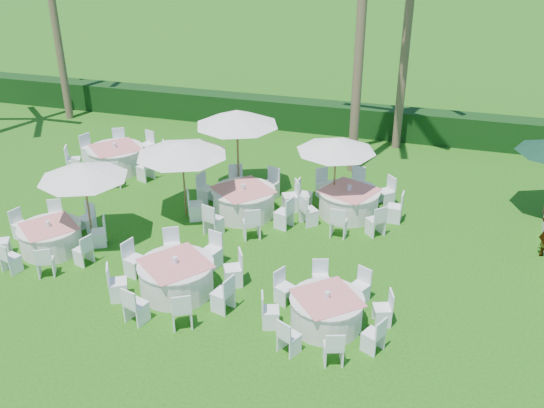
{
  "coord_description": "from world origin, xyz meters",
  "views": [
    {
      "loc": [
        6.1,
        -11.63,
        8.67
      ],
      "look_at": [
        1.97,
        2.38,
        1.3
      ],
      "focal_mm": 40.0,
      "sensor_mm": 36.0,
      "label": 1
    }
  ],
  "objects_px": {
    "umbrella_c": "(237,118)",
    "banquet_table_d": "(116,158)",
    "banquet_table_a": "(51,238)",
    "umbrella_a": "(83,171)",
    "umbrella_d": "(336,145)",
    "umbrella_b": "(182,148)",
    "banquet_table_c": "(327,310)",
    "banquet_table_e": "(244,201)",
    "banquet_table_f": "(349,202)",
    "banquet_table_b": "(176,277)"
  },
  "relations": [
    {
      "from": "banquet_table_f",
      "to": "umbrella_a",
      "type": "xyz_separation_m",
      "value": [
        -6.61,
        -3.71,
        1.76
      ]
    },
    {
      "from": "banquet_table_f",
      "to": "banquet_table_c",
      "type": "bearing_deg",
      "value": -85.17
    },
    {
      "from": "banquet_table_a",
      "to": "umbrella_c",
      "type": "distance_m",
      "value": 6.55
    },
    {
      "from": "banquet_table_d",
      "to": "umbrella_b",
      "type": "height_order",
      "value": "umbrella_b"
    },
    {
      "from": "banquet_table_a",
      "to": "umbrella_b",
      "type": "height_order",
      "value": "umbrella_b"
    },
    {
      "from": "banquet_table_c",
      "to": "umbrella_a",
      "type": "xyz_separation_m",
      "value": [
        -7.07,
        1.78,
        1.8
      ]
    },
    {
      "from": "banquet_table_a",
      "to": "umbrella_a",
      "type": "distance_m",
      "value": 2.1
    },
    {
      "from": "banquet_table_b",
      "to": "banquet_table_d",
      "type": "relative_size",
      "value": 0.96
    },
    {
      "from": "banquet_table_b",
      "to": "banquet_table_e",
      "type": "relative_size",
      "value": 0.96
    },
    {
      "from": "banquet_table_f",
      "to": "umbrella_a",
      "type": "bearing_deg",
      "value": -150.65
    },
    {
      "from": "banquet_table_a",
      "to": "umbrella_d",
      "type": "xyz_separation_m",
      "value": [
        6.94,
        4.67,
        1.74
      ]
    },
    {
      "from": "banquet_table_e",
      "to": "umbrella_d",
      "type": "relative_size",
      "value": 1.39
    },
    {
      "from": "banquet_table_c",
      "to": "umbrella_a",
      "type": "bearing_deg",
      "value": 165.87
    },
    {
      "from": "banquet_table_e",
      "to": "umbrella_c",
      "type": "xyz_separation_m",
      "value": [
        -0.65,
        1.42,
        2.14
      ]
    },
    {
      "from": "banquet_table_b",
      "to": "umbrella_b",
      "type": "height_order",
      "value": "umbrella_b"
    },
    {
      "from": "umbrella_c",
      "to": "umbrella_d",
      "type": "xyz_separation_m",
      "value": [
        3.21,
        -0.25,
        -0.46
      ]
    },
    {
      "from": "banquet_table_a",
      "to": "umbrella_a",
      "type": "xyz_separation_m",
      "value": [
        0.85,
        0.69,
        1.8
      ]
    },
    {
      "from": "banquet_table_d",
      "to": "umbrella_b",
      "type": "xyz_separation_m",
      "value": [
        3.76,
        -2.5,
        1.74
      ]
    },
    {
      "from": "umbrella_c",
      "to": "banquet_table_d",
      "type": "bearing_deg",
      "value": 173.34
    },
    {
      "from": "banquet_table_b",
      "to": "umbrella_b",
      "type": "bearing_deg",
      "value": 110.62
    },
    {
      "from": "banquet_table_e",
      "to": "umbrella_c",
      "type": "distance_m",
      "value": 2.65
    },
    {
      "from": "umbrella_a",
      "to": "banquet_table_f",
      "type": "bearing_deg",
      "value": 29.35
    },
    {
      "from": "umbrella_c",
      "to": "banquet_table_c",
      "type": "bearing_deg",
      "value": -55.11
    },
    {
      "from": "banquet_table_c",
      "to": "umbrella_a",
      "type": "height_order",
      "value": "umbrella_a"
    },
    {
      "from": "umbrella_a",
      "to": "umbrella_d",
      "type": "relative_size",
      "value": 1.0
    },
    {
      "from": "banquet_table_a",
      "to": "banquet_table_e",
      "type": "relative_size",
      "value": 0.88
    },
    {
      "from": "umbrella_d",
      "to": "umbrella_a",
      "type": "bearing_deg",
      "value": -146.84
    },
    {
      "from": "banquet_table_b",
      "to": "umbrella_b",
      "type": "xyz_separation_m",
      "value": [
        -1.43,
        3.81,
        1.76
      ]
    },
    {
      "from": "banquet_table_b",
      "to": "umbrella_d",
      "type": "bearing_deg",
      "value": 62.98
    },
    {
      "from": "banquet_table_e",
      "to": "umbrella_a",
      "type": "relative_size",
      "value": 1.39
    },
    {
      "from": "banquet_table_f",
      "to": "umbrella_d",
      "type": "distance_m",
      "value": 1.79
    },
    {
      "from": "banquet_table_d",
      "to": "umbrella_a",
      "type": "distance_m",
      "value": 5.44
    },
    {
      "from": "umbrella_b",
      "to": "umbrella_d",
      "type": "height_order",
      "value": "umbrella_b"
    },
    {
      "from": "banquet_table_e",
      "to": "banquet_table_f",
      "type": "distance_m",
      "value": 3.2
    },
    {
      "from": "banquet_table_d",
      "to": "umbrella_a",
      "type": "height_order",
      "value": "umbrella_a"
    },
    {
      "from": "banquet_table_d",
      "to": "umbrella_b",
      "type": "bearing_deg",
      "value": -33.66
    },
    {
      "from": "banquet_table_e",
      "to": "banquet_table_b",
      "type": "bearing_deg",
      "value": -93.37
    },
    {
      "from": "banquet_table_f",
      "to": "banquet_table_e",
      "type": "bearing_deg",
      "value": -163.52
    },
    {
      "from": "umbrella_d",
      "to": "banquet_table_b",
      "type": "bearing_deg",
      "value": -117.02
    },
    {
      "from": "banquet_table_a",
      "to": "banquet_table_e",
      "type": "height_order",
      "value": "banquet_table_e"
    },
    {
      "from": "banquet_table_d",
      "to": "banquet_table_f",
      "type": "distance_m",
      "value": 8.58
    },
    {
      "from": "umbrella_d",
      "to": "banquet_table_c",
      "type": "bearing_deg",
      "value": -80.33
    },
    {
      "from": "umbrella_a",
      "to": "umbrella_c",
      "type": "relative_size",
      "value": 0.85
    },
    {
      "from": "umbrella_a",
      "to": "banquet_table_a",
      "type": "bearing_deg",
      "value": -140.98
    },
    {
      "from": "umbrella_a",
      "to": "umbrella_c",
      "type": "distance_m",
      "value": 5.13
    },
    {
      "from": "banquet_table_a",
      "to": "banquet_table_d",
      "type": "relative_size",
      "value": 0.88
    },
    {
      "from": "banquet_table_a",
      "to": "banquet_table_c",
      "type": "height_order",
      "value": "banquet_table_a"
    },
    {
      "from": "umbrella_d",
      "to": "banquet_table_d",
      "type": "bearing_deg",
      "value": 174.25
    },
    {
      "from": "banquet_table_e",
      "to": "umbrella_d",
      "type": "bearing_deg",
      "value": 24.65
    },
    {
      "from": "banquet_table_b",
      "to": "banquet_table_e",
      "type": "height_order",
      "value": "banquet_table_e"
    }
  ]
}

